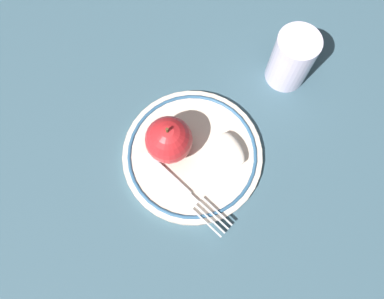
% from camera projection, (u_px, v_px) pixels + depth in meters
% --- Properties ---
extents(ground_plane, '(2.00, 2.00, 0.00)m').
position_uv_depth(ground_plane, '(185.00, 161.00, 0.61)').
color(ground_plane, '#3B5A69').
extents(plate, '(0.23, 0.23, 0.02)m').
position_uv_depth(plate, '(192.00, 155.00, 0.60)').
color(plate, beige).
rests_on(plate, ground_plane).
extents(apple_red_whole, '(0.07, 0.07, 0.08)m').
position_uv_depth(apple_red_whole, '(168.00, 140.00, 0.57)').
color(apple_red_whole, red).
rests_on(apple_red_whole, plate).
extents(apple_slice_front, '(0.05, 0.06, 0.02)m').
position_uv_depth(apple_slice_front, '(233.00, 148.00, 0.59)').
color(apple_slice_front, '#F1DDCC').
rests_on(apple_slice_front, plate).
extents(fork, '(0.13, 0.14, 0.00)m').
position_uv_depth(fork, '(182.00, 190.00, 0.58)').
color(fork, silver).
rests_on(fork, plate).
extents(drinking_glass, '(0.07, 0.07, 0.10)m').
position_uv_depth(drinking_glass, '(291.00, 59.00, 0.61)').
color(drinking_glass, white).
rests_on(drinking_glass, ground_plane).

